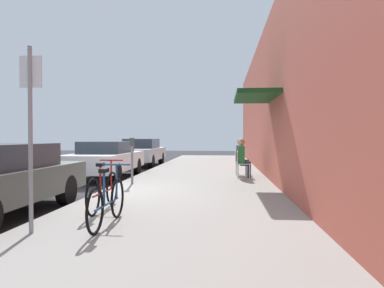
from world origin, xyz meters
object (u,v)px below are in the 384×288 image
at_px(cafe_chair_0, 241,163).
at_px(cafe_chair_1, 240,161).
at_px(street_sign, 31,124).
at_px(seated_patron_1, 242,155).
at_px(parked_car_1, 106,159).
at_px(seated_patron_0, 243,157).
at_px(parked_car_2, 141,152).
at_px(bicycle_0, 103,191).
at_px(parking_meter, 132,157).
at_px(bicycle_1, 107,202).

relative_size(cafe_chair_0, cafe_chair_1, 1.00).
bearing_deg(cafe_chair_0, street_sign, -114.24).
bearing_deg(seated_patron_1, cafe_chair_1, 169.90).
relative_size(parked_car_1, seated_patron_0, 3.41).
bearing_deg(parked_car_2, seated_patron_1, -46.43).
bearing_deg(bicycle_0, cafe_chair_1, 67.06).
relative_size(parked_car_2, cafe_chair_1, 5.06).
distance_m(bicycle_0, cafe_chair_1, 7.15).
bearing_deg(parked_car_2, bicycle_0, -80.38).
xyz_separation_m(parked_car_1, parked_car_2, (0.00, 5.58, 0.02)).
distance_m(parked_car_1, street_sign, 7.90).
bearing_deg(seated_patron_0, cafe_chair_0, 177.22).
bearing_deg(cafe_chair_1, cafe_chair_0, -90.07).
distance_m(parking_meter, bicycle_0, 3.79).
height_order(street_sign, seated_patron_1, street_sign).
xyz_separation_m(seated_patron_0, seated_patron_1, (0.00, 0.98, 0.00)).
bearing_deg(parked_car_2, cafe_chair_1, -46.72).
relative_size(parked_car_2, seated_patron_1, 3.41).
bearing_deg(parking_meter, seated_patron_1, 40.88).
height_order(parked_car_1, cafe_chair_1, parked_car_1).
xyz_separation_m(parked_car_1, street_sign, (1.50, -7.70, 0.94)).
height_order(parked_car_1, parked_car_2, parked_car_2).
distance_m(bicycle_1, seated_patron_1, 8.06).
distance_m(parked_car_1, seated_patron_1, 4.85).
relative_size(bicycle_0, cafe_chair_1, 1.97).
bearing_deg(parked_car_1, cafe_chair_0, -5.59).
height_order(cafe_chair_0, cafe_chair_1, same).
bearing_deg(parked_car_1, parked_car_2, 90.00).
xyz_separation_m(street_sign, bicycle_1, (0.92, 0.53, -1.16)).
bearing_deg(street_sign, seated_patron_0, 65.35).
height_order(parked_car_2, bicycle_0, parked_car_2).
relative_size(parked_car_1, parked_car_2, 1.00).
distance_m(bicycle_1, cafe_chair_1, 8.05).
xyz_separation_m(parked_car_2, cafe_chair_0, (4.76, -6.05, -0.09)).
height_order(cafe_chair_0, seated_patron_0, seated_patron_0).
relative_size(bicycle_1, seated_patron_0, 1.33).
height_order(bicycle_1, cafe_chair_0, bicycle_1).
bearing_deg(parked_car_1, street_sign, -78.98).
bearing_deg(seated_patron_1, bicycle_0, -113.41).
distance_m(bicycle_1, cafe_chair_0, 7.10).
bearing_deg(parking_meter, cafe_chair_1, 41.51).
bearing_deg(bicycle_0, street_sign, -106.06).
xyz_separation_m(parked_car_1, seated_patron_0, (4.82, -0.47, 0.12)).
distance_m(parked_car_1, cafe_chair_1, 4.79).
bearing_deg(parked_car_1, cafe_chair_1, 6.32).
bearing_deg(cafe_chair_0, seated_patron_1, 86.48).
relative_size(parking_meter, seated_patron_1, 1.02).
xyz_separation_m(bicycle_0, bicycle_1, (0.44, -1.11, 0.00)).
height_order(parking_meter, cafe_chair_1, parking_meter).
bearing_deg(cafe_chair_0, parking_meter, -150.06).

